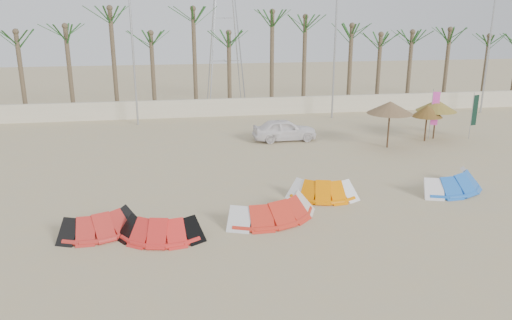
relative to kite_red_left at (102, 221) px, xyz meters
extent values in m
plane|color=tan|center=(6.20, -2.34, -0.42)|extent=(120.00, 120.00, 0.00)
cube|color=beige|center=(6.20, 19.66, 0.23)|extent=(60.00, 0.30, 1.30)
cylinder|color=brown|center=(-7.80, 21.16, 2.83)|extent=(0.32, 0.32, 6.50)
ellipsoid|color=#194719|center=(-7.80, 21.16, 6.08)|extent=(4.00, 4.00, 2.40)
cylinder|color=brown|center=(2.20, 21.16, 2.83)|extent=(0.32, 0.32, 6.50)
ellipsoid|color=#194719|center=(2.20, 21.16, 6.08)|extent=(4.00, 4.00, 2.40)
cylinder|color=brown|center=(12.20, 21.16, 2.83)|extent=(0.32, 0.32, 6.50)
ellipsoid|color=#194719|center=(12.20, 21.16, 6.08)|extent=(4.00, 4.00, 2.40)
cylinder|color=brown|center=(22.20, 21.16, 2.83)|extent=(0.32, 0.32, 6.50)
ellipsoid|color=#194719|center=(22.20, 21.16, 6.08)|extent=(4.00, 4.00, 2.40)
cylinder|color=brown|center=(30.20, 21.16, 2.83)|extent=(0.32, 0.32, 6.50)
ellipsoid|color=#194719|center=(30.20, 21.16, 6.08)|extent=(4.00, 4.00, 2.40)
cylinder|color=#A5A8AD|center=(0.20, 17.66, 5.08)|extent=(0.14, 0.14, 11.00)
cylinder|color=#A5A8AD|center=(14.20, 17.66, 5.08)|extent=(0.14, 0.14, 11.00)
cylinder|color=#A5A8AD|center=(26.20, 17.66, 5.08)|extent=(0.14, 0.14, 11.00)
cylinder|color=red|center=(0.00, -0.31, -0.32)|extent=(2.43, 1.20, 0.20)
cube|color=black|center=(-1.15, -0.21, -0.17)|extent=(0.99, 1.25, 0.40)
cube|color=black|center=(1.15, -0.21, -0.17)|extent=(0.99, 1.25, 0.40)
cylinder|color=red|center=(2.08, -1.06, -0.32)|extent=(2.60, 0.75, 0.20)
cube|color=black|center=(0.90, -0.96, -0.17)|extent=(0.82, 1.20, 0.40)
cube|color=black|center=(3.25, -0.96, -0.17)|extent=(0.82, 1.20, 0.40)
cylinder|color=red|center=(6.25, 0.02, -0.32)|extent=(3.25, 1.52, 0.20)
cube|color=silver|center=(4.70, 0.12, -0.17)|extent=(0.98, 1.25, 0.40)
cube|color=silver|center=(7.80, 0.12, -0.17)|extent=(0.98, 1.25, 0.40)
cylinder|color=#FF7E00|center=(8.74, 1.81, -0.32)|extent=(2.53, 0.84, 0.20)
cube|color=white|center=(7.58, 1.91, -0.17)|extent=(0.86, 1.22, 0.40)
cube|color=white|center=(9.89, 1.91, -0.17)|extent=(0.86, 1.22, 0.40)
cylinder|color=blue|center=(14.69, 1.81, -0.32)|extent=(2.97, 1.59, 0.20)
cube|color=white|center=(13.24, 1.91, -0.17)|extent=(1.02, 1.25, 0.40)
cube|color=white|center=(16.13, 1.91, -0.17)|extent=(1.02, 1.25, 0.40)
cylinder|color=#4C331E|center=(14.83, 9.17, 0.88)|extent=(0.10, 0.10, 2.60)
cone|color=brown|center=(14.83, 9.17, 1.93)|extent=(2.62, 2.62, 0.70)
cylinder|color=#4C331E|center=(17.69, 10.19, 0.64)|extent=(0.10, 0.10, 2.10)
cone|color=brown|center=(17.69, 10.19, 1.44)|extent=(1.83, 1.83, 0.70)
cylinder|color=#4C331E|center=(18.51, 10.67, 0.75)|extent=(0.10, 0.10, 2.33)
cone|color=olive|center=(18.51, 10.67, 1.67)|extent=(2.44, 2.44, 0.70)
cylinder|color=#A5A8AD|center=(18.12, 10.52, 1.15)|extent=(0.04, 0.04, 3.12)
cube|color=#F546C3|center=(18.34, 10.52, 1.52)|extent=(0.40, 0.17, 2.03)
cylinder|color=#A5A8AD|center=(20.62, 10.20, 1.02)|extent=(0.04, 0.04, 2.88)
cube|color=black|center=(20.84, 10.20, 1.37)|extent=(0.41, 0.12, 1.87)
imported|color=white|center=(9.31, 11.76, 0.24)|extent=(3.91, 1.67, 1.32)
camera|label=1|loc=(2.77, -17.12, 7.24)|focal=35.00mm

